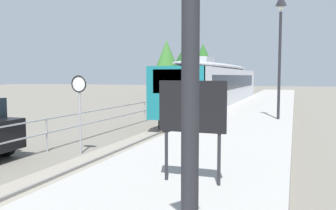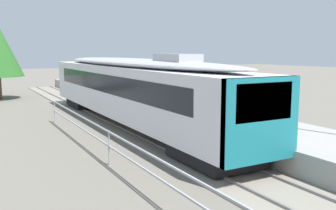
# 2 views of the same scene
# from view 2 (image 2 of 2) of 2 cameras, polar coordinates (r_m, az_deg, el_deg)

# --- Properties ---
(ground_plane) EXTENTS (160.00, 160.00, 0.00)m
(ground_plane) POSITION_cam_2_polar(r_m,az_deg,el_deg) (14.39, -9.26, -7.89)
(ground_plane) COLOR #6B665B
(track_rails) EXTENTS (3.20, 60.00, 0.14)m
(track_rails) POSITION_cam_2_polar(r_m,az_deg,el_deg) (15.59, 1.25, -6.40)
(track_rails) COLOR gray
(track_rails) RESTS_ON ground
(commuter_train) EXTENTS (2.82, 20.32, 3.74)m
(commuter_train) POSITION_cam_2_polar(r_m,az_deg,el_deg) (19.59, -5.93, 2.84)
(commuter_train) COLOR silver
(commuter_train) RESTS_ON track_rails
(station_platform) EXTENTS (3.90, 60.00, 0.90)m
(station_platform) POSITION_cam_2_polar(r_m,az_deg,el_deg) (17.31, 10.65, -3.66)
(station_platform) COLOR #999691
(station_platform) RESTS_ON ground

